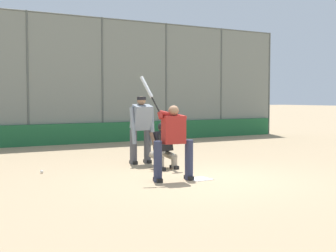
{
  "coord_description": "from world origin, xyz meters",
  "views": [
    {
      "loc": [
        5.35,
        7.9,
        1.66
      ],
      "look_at": [
        0.17,
        -1.0,
        1.05
      ],
      "focal_mm": 50.0,
      "sensor_mm": 36.0,
      "label": 1
    }
  ],
  "objects_px": {
    "batter_at_plate": "(173,140)",
    "baseball_loose": "(42,172)",
    "catcher_behind_plate": "(164,145)",
    "umpire_home": "(141,128)"
  },
  "relations": [
    {
      "from": "batter_at_plate",
      "to": "baseball_loose",
      "type": "bearing_deg",
      "value": -40.05
    },
    {
      "from": "batter_at_plate",
      "to": "catcher_behind_plate",
      "type": "xyz_separation_m",
      "value": [
        -0.64,
        -1.48,
        -0.26
      ]
    },
    {
      "from": "batter_at_plate",
      "to": "umpire_home",
      "type": "distance_m",
      "value": 2.59
    },
    {
      "from": "catcher_behind_plate",
      "to": "baseball_loose",
      "type": "relative_size",
      "value": 14.86
    },
    {
      "from": "catcher_behind_plate",
      "to": "umpire_home",
      "type": "height_order",
      "value": "umpire_home"
    },
    {
      "from": "batter_at_plate",
      "to": "umpire_home",
      "type": "relative_size",
      "value": 1.24
    },
    {
      "from": "batter_at_plate",
      "to": "umpire_home",
      "type": "xyz_separation_m",
      "value": [
        -0.57,
        -2.52,
        0.09
      ]
    },
    {
      "from": "baseball_loose",
      "to": "catcher_behind_plate",
      "type": "bearing_deg",
      "value": 163.72
    },
    {
      "from": "batter_at_plate",
      "to": "catcher_behind_plate",
      "type": "height_order",
      "value": "batter_at_plate"
    },
    {
      "from": "umpire_home",
      "to": "baseball_loose",
      "type": "bearing_deg",
      "value": 5.56
    }
  ]
}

